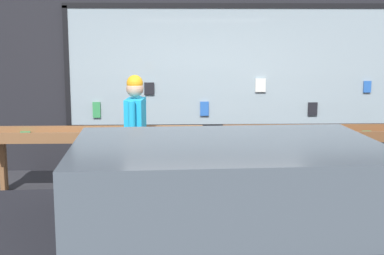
% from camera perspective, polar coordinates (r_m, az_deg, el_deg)
% --- Properties ---
extents(ground_plane, '(40.00, 40.00, 0.00)m').
position_cam_1_polar(ground_plane, '(6.72, 2.93, -9.18)').
color(ground_plane, '#2D2D33').
extents(shopfront_facade, '(7.96, 0.29, 3.79)m').
position_cam_1_polar(shopfront_facade, '(8.76, 2.13, 7.70)').
color(shopfront_facade, black).
rests_on(shopfront_facade, ground_plane).
extents(display_table_left, '(2.95, 0.62, 0.92)m').
position_cam_1_polar(display_table_left, '(7.48, -10.13, -1.45)').
color(display_table_left, brown).
rests_on(display_table_left, ground_plane).
extents(display_table_right, '(2.95, 0.70, 0.92)m').
position_cam_1_polar(display_table_right, '(7.72, 14.45, -1.28)').
color(display_table_right, brown).
rests_on(display_table_right, ground_plane).
extents(person_browsing, '(0.26, 0.67, 1.69)m').
position_cam_1_polar(person_browsing, '(6.90, -6.04, -0.21)').
color(person_browsing, '#2D334C').
rests_on(person_browsing, ground_plane).
extents(small_dog, '(0.23, 0.57, 0.43)m').
position_cam_1_polar(small_dog, '(6.77, -2.87, -6.49)').
color(small_dog, black).
rests_on(small_dog, ground_plane).
extents(parked_car, '(4.04, 2.08, 1.41)m').
position_cam_1_polar(parked_car, '(4.03, 3.71, -11.02)').
color(parked_car, black).
rests_on(parked_car, ground_plane).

